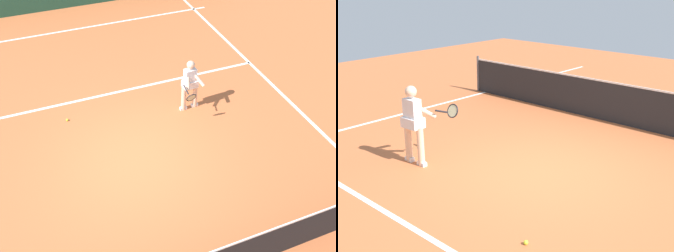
{
  "view_description": "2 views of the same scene",
  "coord_description": "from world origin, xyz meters",
  "views": [
    {
      "loc": [
        1.54,
        6.22,
        6.72
      ],
      "look_at": [
        -0.88,
        0.03,
        0.84
      ],
      "focal_mm": 39.81,
      "sensor_mm": 36.0,
      "label": 1
    },
    {
      "loc": [
        4.63,
        -6.15,
        3.51
      ],
      "look_at": [
        -0.74,
        -0.25,
        0.79
      ],
      "focal_mm": 47.93,
      "sensor_mm": 36.0,
      "label": 2
    }
  ],
  "objects": [
    {
      "name": "sideline_left_marking",
      "position": [
        -4.96,
        0.0,
        0.0
      ],
      "size": [
        0.1,
        17.84,
        0.01
      ],
      "primitive_type": "cube",
      "color": "white",
      "rests_on": "ground"
    },
    {
      "name": "court_net",
      "position": [
        0.0,
        3.44,
        0.52
      ],
      "size": [
        10.61,
        0.08,
        1.1
      ],
      "color": "#4C4C51",
      "rests_on": "ground"
    },
    {
      "name": "tennis_ball_mid",
      "position": [
        1.29,
        -2.07,
        0.03
      ],
      "size": [
        0.07,
        0.07,
        0.07
      ],
      "primitive_type": "sphere",
      "color": "#D1E533",
      "rests_on": "ground"
    },
    {
      "name": "service_line_marking",
      "position": [
        0.0,
        -2.87,
        0.0
      ],
      "size": [
        9.93,
        0.1,
        0.01
      ],
      "primitive_type": "cube",
      "color": "white",
      "rests_on": "ground"
    },
    {
      "name": "ground_plane",
      "position": [
        0.0,
        0.0,
        0.0
      ],
      "size": [
        25.8,
        25.8,
        0.0
      ],
      "primitive_type": "plane",
      "color": "#C66638"
    },
    {
      "name": "tennis_player",
      "position": [
        -2.07,
        -1.36,
        0.85
      ],
      "size": [
        0.75,
        0.96,
        1.55
      ],
      "color": "beige",
      "rests_on": "ground"
    }
  ]
}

